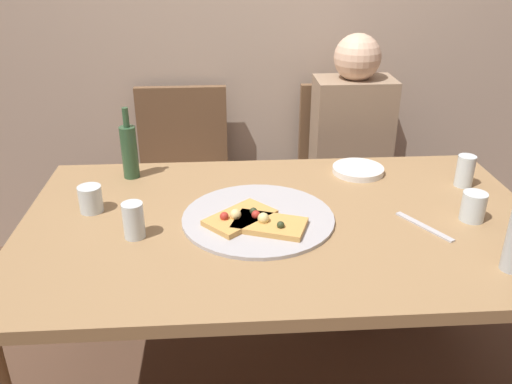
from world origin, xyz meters
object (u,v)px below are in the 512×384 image
Objects in this scene: pizza_tray at (258,218)px; plate_stack at (358,170)px; tumbler_near at (465,171)px; beer_bottle at (129,151)px; guest_in_sweater at (355,154)px; dining_table at (282,236)px; chair_right at (345,167)px; pizza_slice_last at (269,224)px; table_knife at (424,227)px; short_glass at (473,207)px; tumbler_far at (91,199)px; chair_left at (183,171)px; pizza_slice_extra at (240,217)px; wine_glass at (134,220)px.

pizza_tray is 2.50× the size of plate_stack.
tumbler_near is 0.59× the size of plate_stack.
beer_bottle is at bearing 178.65° from plate_stack.
tumbler_near is 0.62m from guest_in_sweater.
guest_in_sweater is (0.42, 0.75, -0.02)m from dining_table.
beer_bottle is 0.30× the size of chair_right.
pizza_slice_last is 0.49m from table_knife.
beer_bottle is at bearing 145.03° from dining_table.
tumbler_far is at bearing 173.39° from short_glass.
guest_in_sweater is at bearing 116.36° from tumbler_near.
chair_left is 0.83m from guest_in_sweater.
pizza_tray is 2.24× the size of table_knife.
pizza_slice_extra is at bearing -45.15° from beer_bottle.
pizza_slice_last is 2.22× the size of wine_glass.
pizza_slice_last is 1.06m from chair_left.
wine_glass reaches higher than table_knife.
wine_glass is at bearing -167.41° from pizza_tray.
pizza_slice_extra is at bearing 10.30° from wine_glass.
chair_right reaches higher than pizza_slice_last.
beer_bottle is 0.46m from wine_glass.
beer_bottle is at bearing 137.37° from pizza_slice_last.
wine_glass is at bearing 48.14° from chair_right.
pizza_slice_extra is 0.33m from wine_glass.
beer_bottle is at bearing 34.72° from table_knife.
plate_stack is (0.47, 0.38, -0.01)m from pizza_slice_extra.
short_glass is (0.75, -0.02, 0.02)m from pizza_slice_extra.
wine_glass is at bearing -178.61° from pizza_slice_last.
pizza_tray is 0.08m from pizza_slice_last.
chair_left is at bearing 108.63° from pizza_tray.
tumbler_near reaches higher than short_glass.
wine_glass is (-0.46, -0.08, 0.12)m from dining_table.
tumbler_far is 0.08× the size of guest_in_sweater.
short_glass reaches higher than pizza_slice_extra.
guest_in_sweater is (-0.19, 0.80, -0.13)m from short_glass.
guest_in_sweater reaches higher than table_knife.
pizza_slice_extra is at bearing -170.35° from dining_table.
beer_bottle is at bearing 21.63° from guest_in_sweater.
beer_bottle is 0.30× the size of chair_left.
tumbler_near is 0.39m from table_knife.
tumbler_near is 0.79m from chair_right.
tumbler_near reaches higher than pizza_slice_last.
pizza_tray is 0.07m from pizza_slice_extra.
tumbler_far reaches higher than pizza_slice_extra.
pizza_slice_last is 0.28× the size of chair_right.
dining_table is at bearing 10.10° from wine_glass.
tumbler_far is (-0.63, 0.10, 0.11)m from dining_table.
short_glass is at bearing -1.64° from pizza_slice_extra.
table_knife is at bearing -1.54° from pizza_slice_last.
chair_right reaches higher than tumbler_near.
plate_stack is (0.38, 0.42, -0.01)m from pizza_slice_last.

